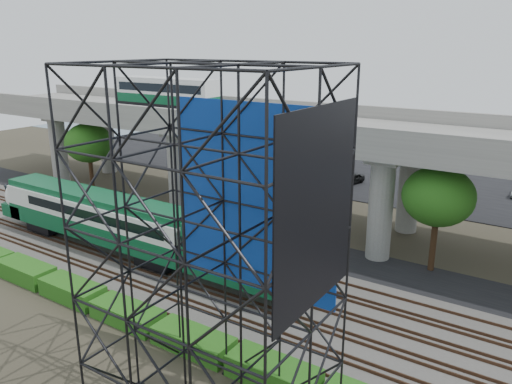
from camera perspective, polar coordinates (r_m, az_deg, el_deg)
The scene contains 13 objects.
ground at distance 34.40m, azimuth -10.23°, elevation -10.80°, with size 140.00×140.00×0.00m, color #474233.
ballast_bed at distance 35.66m, azimuth -8.01°, elevation -9.48°, with size 90.00×12.00×0.20m, color slate.
service_road at distance 41.83m, azimuth -0.32°, elevation -5.36°, with size 90.00×5.00×0.08m, color black.
parking_lot at distance 61.81m, azimuth 11.84°, elevation 1.57°, with size 90.00×18.00×0.08m, color black.
harbor_water at distance 82.22m, azimuth 17.60°, elevation 4.82°, with size 140.00×40.00×0.03m, color #495F78.
rail_tracks at distance 35.58m, azimuth -8.02°, elevation -9.22°, with size 90.00×9.52×0.16m.
commuter_train at distance 39.16m, azimuth -15.75°, elevation -3.12°, with size 29.30×3.06×4.30m.
overpass at distance 44.64m, azimuth 2.49°, elevation 6.95°, with size 80.00×12.00×12.40m.
scaffold_tower at distance 19.61m, azimuth -5.37°, elevation -8.16°, with size 9.36×6.36×15.00m.
hedge_strip at distance 30.90m, azimuth -14.48°, elevation -13.26°, with size 34.60×1.80×1.20m.
trees at distance 47.21m, azimuth -1.24°, elevation 4.22°, with size 40.94×16.94×7.69m.
suv at distance 51.76m, azimuth -15.37°, elevation -0.77°, with size 2.26×4.91×1.37m, color black.
parked_cars at distance 60.98m, azimuth 12.25°, elevation 1.95°, with size 37.95×9.47×1.28m.
Camera 1 is at (21.52, -21.80, 15.65)m, focal length 35.00 mm.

